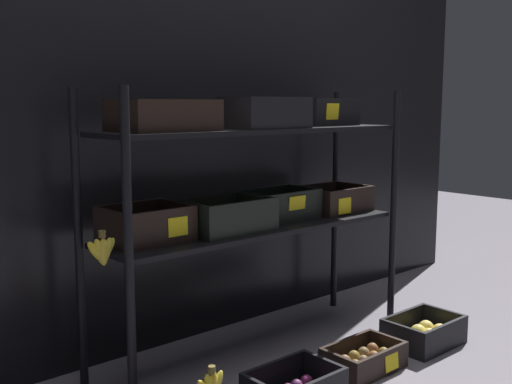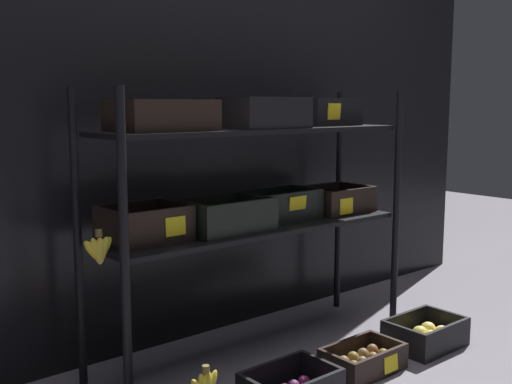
# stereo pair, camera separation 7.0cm
# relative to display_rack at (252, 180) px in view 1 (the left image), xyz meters

# --- Properties ---
(ground_plane) EXTENTS (10.00, 10.00, 0.00)m
(ground_plane) POSITION_rel_display_rack_xyz_m (0.01, -0.01, -0.76)
(ground_plane) COLOR slate
(storefront_wall) EXTENTS (3.83, 0.12, 2.07)m
(storefront_wall) POSITION_rel_display_rack_xyz_m (0.01, 0.38, 0.28)
(storefront_wall) COLOR black
(storefront_wall) RESTS_ON ground_plane
(display_rack) EXTENTS (1.55, 0.40, 1.14)m
(display_rack) POSITION_rel_display_rack_xyz_m (0.00, 0.00, 0.00)
(display_rack) COLOR black
(display_rack) RESTS_ON ground_plane
(crate_ground_kiwi) EXTENTS (0.33, 0.21, 0.11)m
(crate_ground_kiwi) POSITION_rel_display_rack_xyz_m (0.22, -0.44, -0.71)
(crate_ground_kiwi) COLOR black
(crate_ground_kiwi) RESTS_ON ground_plane
(crate_ground_apple_gold) EXTENTS (0.34, 0.24, 0.13)m
(crate_ground_apple_gold) POSITION_rel_display_rack_xyz_m (0.63, -0.45, -0.71)
(crate_ground_apple_gold) COLOR black
(crate_ground_apple_gold) RESTS_ON ground_plane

